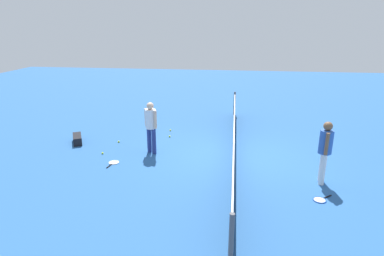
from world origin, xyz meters
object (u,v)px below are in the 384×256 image
tennis_racket_near_player (113,163)px  tennis_ball_by_net (119,142)px  tennis_racket_far_player (320,200)px  tennis_ball_midcourt (103,153)px  player_near_side (151,123)px  tennis_ball_baseline (170,130)px  equipment_bag (77,139)px  player_far_side (325,147)px  tennis_ball_near_player (170,136)px

tennis_racket_near_player → tennis_ball_by_net: 1.80m
tennis_racket_far_player → tennis_ball_by_net: (-3.16, -6.19, 0.02)m
tennis_ball_by_net → tennis_ball_midcourt: size_ratio=1.00×
player_near_side → tennis_ball_baseline: 2.49m
tennis_racket_near_player → equipment_bag: 2.48m
player_far_side → tennis_ball_by_net: player_far_side is taller
tennis_ball_by_net → equipment_bag: bearing=-83.3°
tennis_ball_midcourt → tennis_ball_baseline: same height
player_near_side → tennis_ball_baseline: size_ratio=25.76×
tennis_ball_near_player → tennis_ball_midcourt: same height
tennis_ball_by_net → equipment_bag: size_ratio=0.08×
tennis_racket_near_player → player_near_side: bearing=135.5°
player_near_side → tennis_ball_baseline: bearing=175.9°
tennis_racket_near_player → tennis_racket_far_player: bearing=76.1°
tennis_racket_far_player → player_near_side: bearing=-116.6°
tennis_ball_near_player → equipment_bag: size_ratio=0.08×
player_far_side → tennis_racket_far_player: size_ratio=3.00×
tennis_racket_far_player → tennis_ball_baseline: 6.57m
tennis_racket_near_player → tennis_racket_far_player: (1.42, 5.74, 0.00)m
tennis_ball_near_player → tennis_ball_baseline: same height
tennis_racket_far_player → tennis_ball_near_player: (-3.96, -4.50, 0.02)m
tennis_racket_near_player → tennis_ball_baseline: tennis_ball_baseline is taller
tennis_racket_far_player → equipment_bag: 8.22m
tennis_racket_near_player → tennis_ball_by_net: size_ratio=9.12×
player_far_side → equipment_bag: size_ratio=2.03×
player_near_side → player_far_side: bearing=73.8°
tennis_ball_midcourt → tennis_ball_by_net: bearing=172.0°
tennis_ball_by_net → tennis_ball_midcourt: same height
tennis_racket_near_player → tennis_ball_near_player: size_ratio=9.12×
tennis_ball_midcourt → equipment_bag: bearing=-125.2°
player_far_side → tennis_racket_near_player: player_far_side is taller
player_near_side → tennis_racket_near_player: bearing=-44.5°
tennis_ball_by_net → tennis_ball_baseline: same height
tennis_racket_far_player → tennis_ball_baseline: size_ratio=8.57×
player_far_side → tennis_ball_baseline: player_far_side is taller
tennis_racket_near_player → player_far_side: bearing=85.4°
tennis_racket_near_player → tennis_ball_midcourt: (-0.64, -0.61, 0.02)m
player_far_side → tennis_racket_near_player: size_ratio=2.83×
equipment_bag → tennis_ball_near_player: bearing=107.1°
tennis_ball_by_net → equipment_bag: equipment_bag is taller
equipment_bag → tennis_racket_near_player: bearing=50.8°
equipment_bag → tennis_ball_midcourt: bearing=54.8°
tennis_ball_baseline → player_near_side: bearing=-4.1°
player_near_side → equipment_bag: bearing=-101.6°
player_near_side → tennis_ball_midcourt: size_ratio=25.76×
player_near_side → tennis_racket_far_player: (2.40, 4.78, -1.00)m
equipment_bag → tennis_racket_far_player: bearing=68.7°
player_near_side → tennis_racket_far_player: size_ratio=3.00×
tennis_racket_near_player → equipment_bag: (-1.57, -1.92, 0.13)m
player_far_side → tennis_ball_near_player: 5.69m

